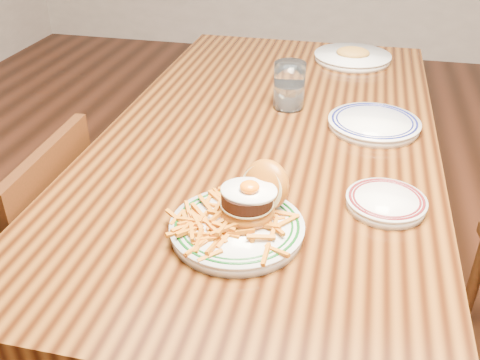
% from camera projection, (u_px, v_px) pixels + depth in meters
% --- Properties ---
extents(floor, '(6.00, 6.00, 0.00)m').
position_uv_depth(floor, '(264.00, 330.00, 1.80)').
color(floor, black).
rests_on(floor, ground).
extents(table, '(0.85, 1.60, 0.75)m').
position_uv_depth(table, '(270.00, 159.00, 1.45)').
color(table, black).
rests_on(table, floor).
extents(chair_left, '(0.39, 0.39, 0.81)m').
position_uv_depth(chair_left, '(33.00, 273.00, 1.40)').
color(chair_left, '#3D1A0C').
rests_on(chair_left, floor).
extents(main_plate, '(0.26, 0.27, 0.12)m').
position_uv_depth(main_plate, '(242.00, 216.00, 1.01)').
color(main_plate, silver).
rests_on(main_plate, table).
extents(side_plate, '(0.16, 0.16, 0.02)m').
position_uv_depth(side_plate, '(386.00, 202.00, 1.09)').
color(side_plate, silver).
rests_on(side_plate, table).
extents(rear_plate, '(0.24, 0.24, 0.03)m').
position_uv_depth(rear_plate, '(374.00, 123.00, 1.41)').
color(rear_plate, silver).
rests_on(rear_plate, table).
extents(water_glass, '(0.09, 0.09, 0.13)m').
position_uv_depth(water_glass, '(289.00, 88.00, 1.50)').
color(water_glass, white).
rests_on(water_glass, table).
extents(far_plate, '(0.27, 0.27, 0.05)m').
position_uv_depth(far_plate, '(352.00, 57.00, 1.87)').
color(far_plate, silver).
rests_on(far_plate, table).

